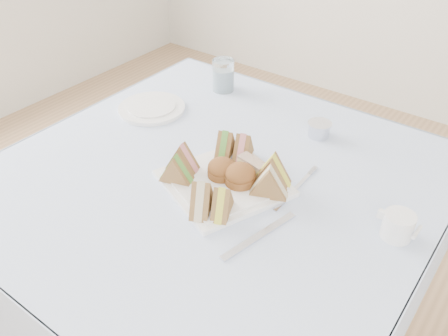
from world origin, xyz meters
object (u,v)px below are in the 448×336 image
Objects in this scene: table at (215,279)px; serving_plate at (224,183)px; water_glass at (223,75)px; creamer_jug at (398,226)px.

serving_plate is at bearing -21.39° from table.
serving_plate is 0.50m from water_glass.
table is 0.59m from creamer_jug.
creamer_jug reaches higher than serving_plate.
serving_plate reaches higher than table.
serving_plate is 0.39m from creamer_jug.
serving_plate is at bearing -53.06° from water_glass.
serving_plate is 3.95× the size of creamer_jug.
water_glass is at bearing 123.83° from table.
water_glass reaches higher than serving_plate.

